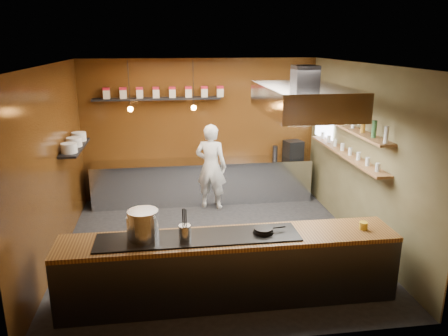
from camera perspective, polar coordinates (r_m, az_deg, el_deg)
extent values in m
plane|color=black|center=(7.53, -1.17, -10.09)|extent=(5.00, 5.00, 0.00)
plane|color=#391B0A|center=(9.41, -3.04, 4.99)|extent=(5.00, 0.00, 5.00)
plane|color=#391B0A|center=(7.15, -21.54, 0.19)|extent=(0.00, 5.00, 5.00)
plane|color=brown|center=(7.68, 17.63, 1.63)|extent=(0.00, 5.00, 5.00)
plane|color=silver|center=(6.75, -1.32, 13.37)|extent=(5.00, 5.00, 0.00)
plane|color=white|center=(9.11, 13.03, 6.77)|extent=(0.00, 1.00, 1.00)
cube|color=silver|center=(9.36, -2.77, -1.72)|extent=(4.60, 0.65, 0.90)
cube|color=#38383D|center=(5.92, 0.70, -13.19)|extent=(4.40, 0.70, 0.86)
cube|color=brown|center=(5.71, 0.72, -9.17)|extent=(4.40, 0.72, 0.06)
cube|color=black|center=(5.65, -3.34, -9.03)|extent=(2.60, 0.55, 0.02)
cube|color=black|center=(9.13, -8.73, 8.92)|extent=(2.60, 0.26, 0.04)
cube|color=black|center=(8.05, -18.90, 2.54)|extent=(0.30, 1.40, 0.04)
cube|color=brown|center=(7.79, 15.89, 5.15)|extent=(0.26, 2.80, 0.04)
cube|color=brown|center=(7.89, 15.63, 1.80)|extent=(0.26, 2.80, 0.04)
cube|color=#38383D|center=(6.65, 10.55, 11.77)|extent=(0.35, 0.35, 0.30)
cube|color=silver|center=(6.68, 10.40, 8.78)|extent=(1.20, 2.00, 0.40)
cube|color=white|center=(6.71, 10.31, 7.00)|extent=(1.00, 1.80, 0.02)
cylinder|color=black|center=(8.45, -12.32, 10.55)|extent=(0.01, 0.01, 0.90)
sphere|color=orange|center=(8.51, -12.13, 7.54)|extent=(0.10, 0.10, 0.10)
cylinder|color=black|center=(8.45, -4.04, 10.88)|extent=(0.01, 0.01, 0.90)
sphere|color=orange|center=(8.51, -3.98, 7.86)|extent=(0.10, 0.10, 0.10)
cube|color=beige|center=(9.18, -15.09, 9.26)|extent=(0.13, 0.13, 0.17)
cube|color=maroon|center=(9.17, -15.14, 9.94)|extent=(0.13, 0.13, 0.05)
cube|color=beige|center=(9.15, -13.02, 9.37)|extent=(0.13, 0.13, 0.17)
cube|color=maroon|center=(9.14, -13.07, 10.06)|extent=(0.14, 0.13, 0.05)
cube|color=beige|center=(9.13, -10.94, 9.48)|extent=(0.13, 0.13, 0.17)
cube|color=maroon|center=(9.11, -10.98, 10.17)|extent=(0.13, 0.13, 0.05)
cube|color=beige|center=(9.11, -8.85, 9.57)|extent=(0.13, 0.13, 0.17)
cube|color=maroon|center=(9.10, -8.88, 10.26)|extent=(0.14, 0.13, 0.05)
cube|color=beige|center=(9.12, -6.76, 9.65)|extent=(0.13, 0.13, 0.17)
cube|color=maroon|center=(9.10, -6.78, 10.34)|extent=(0.14, 0.13, 0.05)
cube|color=beige|center=(9.13, -4.67, 9.72)|extent=(0.13, 0.13, 0.17)
cube|color=maroon|center=(9.12, -4.68, 10.41)|extent=(0.14, 0.13, 0.05)
cube|color=beige|center=(9.15, -2.59, 9.78)|extent=(0.13, 0.13, 0.17)
cube|color=maroon|center=(9.14, -2.59, 10.46)|extent=(0.14, 0.13, 0.05)
cube|color=beige|center=(9.19, -0.52, 9.82)|extent=(0.13, 0.13, 0.17)
cube|color=maroon|center=(9.18, -0.52, 10.50)|extent=(0.14, 0.13, 0.05)
cylinder|color=silver|center=(7.60, -19.57, 2.47)|extent=(0.26, 0.26, 0.16)
cylinder|color=silver|center=(8.03, -18.97, 3.23)|extent=(0.26, 0.26, 0.16)
cylinder|color=silver|center=(8.46, -18.43, 3.92)|extent=(0.26, 0.26, 0.16)
cylinder|color=silver|center=(6.62, 20.43, 4.08)|extent=(0.06, 0.06, 0.24)
cylinder|color=#2D5933|center=(6.94, 19.01, 4.75)|extent=(0.06, 0.06, 0.24)
cylinder|color=#8C601E|center=(7.27, 17.71, 5.35)|extent=(0.06, 0.06, 0.24)
cylinder|color=silver|center=(7.60, 16.53, 5.90)|extent=(0.06, 0.06, 0.24)
cylinder|color=#2D5933|center=(7.94, 15.44, 6.40)|extent=(0.06, 0.06, 0.24)
cylinder|color=#8C601E|center=(8.27, 14.44, 6.86)|extent=(0.06, 0.06, 0.24)
cylinder|color=silver|center=(8.61, 13.51, 7.28)|extent=(0.06, 0.06, 0.24)
cylinder|color=#2D5933|center=(8.96, 12.66, 7.67)|extent=(0.06, 0.06, 0.24)
cylinder|color=silver|center=(6.87, 19.42, 0.08)|extent=(0.07, 0.07, 0.13)
cylinder|color=silver|center=(7.15, 18.25, 0.81)|extent=(0.07, 0.07, 0.13)
cylinder|color=silver|center=(7.44, 17.16, 1.48)|extent=(0.07, 0.07, 0.13)
cylinder|color=silver|center=(7.73, 16.15, 2.11)|extent=(0.07, 0.07, 0.13)
cylinder|color=silver|center=(8.02, 15.22, 2.68)|extent=(0.07, 0.07, 0.13)
cylinder|color=silver|center=(8.31, 14.35, 3.22)|extent=(0.07, 0.07, 0.13)
cylinder|color=silver|center=(8.61, 13.54, 3.72)|extent=(0.07, 0.07, 0.13)
cylinder|color=silver|center=(8.91, 12.78, 4.18)|extent=(0.07, 0.07, 0.13)
cylinder|color=silver|center=(5.61, -10.49, -7.29)|extent=(0.45, 0.45, 0.38)
cylinder|color=silver|center=(5.65, -11.00, -7.57)|extent=(0.36, 0.36, 0.29)
cylinder|color=silver|center=(5.53, -5.14, -8.41)|extent=(0.20, 0.20, 0.20)
cylinder|color=black|center=(5.76, 5.16, -8.25)|extent=(0.27, 0.27, 0.03)
cylinder|color=black|center=(5.75, 5.17, -7.95)|extent=(0.25, 0.25, 0.03)
cylinder|color=black|center=(5.82, 7.16, -7.69)|extent=(0.18, 0.05, 0.02)
cylinder|color=gold|center=(6.17, 17.74, -7.17)|extent=(0.14, 0.14, 0.10)
cube|color=black|center=(9.63, 9.03, 2.49)|extent=(0.42, 0.41, 0.36)
imported|color=white|center=(8.88, -1.72, 0.18)|extent=(0.75, 0.63, 1.76)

